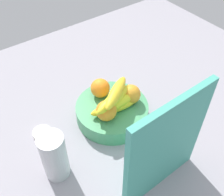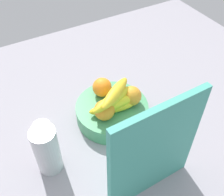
{
  "view_description": "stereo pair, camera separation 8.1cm",
  "coord_description": "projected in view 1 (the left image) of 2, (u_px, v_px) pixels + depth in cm",
  "views": [
    {
      "loc": [
        37.7,
        54.13,
        78.89
      ],
      "look_at": [
        -2.73,
        -1.51,
        10.27
      ],
      "focal_mm": 43.47,
      "sensor_mm": 36.0,
      "label": 1
    },
    {
      "loc": [
        30.9,
        58.49,
        78.89
      ],
      "look_at": [
        -2.73,
        -1.51,
        10.27
      ],
      "focal_mm": 43.47,
      "sensor_mm": 36.0,
      "label": 2
    }
  ],
  "objects": [
    {
      "name": "orange_front_right",
      "position": [
        106.0,
        111.0,
        0.93
      ],
      "size": [
        7.28,
        7.28,
        7.28
      ],
      "primitive_type": "sphere",
      "color": "orange",
      "rests_on": "fruit_bowl"
    },
    {
      "name": "thermos_tumbler",
      "position": [
        54.0,
        157.0,
        0.81
      ],
      "size": [
        7.86,
        7.86,
        17.82
      ],
      "primitive_type": "cylinder",
      "color": "#B6B9BC",
      "rests_on": "ground_plane"
    },
    {
      "name": "banana_bunch",
      "position": [
        115.0,
        101.0,
        0.94
      ],
      "size": [
        18.18,
        12.63,
        10.6
      ],
      "color": "yellow",
      "rests_on": "fruit_bowl"
    },
    {
      "name": "jar_lid",
      "position": [
        42.0,
        133.0,
        0.98
      ],
      "size": [
        6.69,
        6.69,
        1.74
      ],
      "primitive_type": "cylinder",
      "color": "white",
      "rests_on": "ground_plane"
    },
    {
      "name": "ground_plane",
      "position": [
        109.0,
        125.0,
        1.03
      ],
      "size": [
        180.0,
        140.0,
        3.0
      ],
      "primitive_type": "cube",
      "color": "gray"
    },
    {
      "name": "orange_front_left",
      "position": [
        100.0,
        88.0,
        1.01
      ],
      "size": [
        7.28,
        7.28,
        7.28
      ],
      "primitive_type": "sphere",
      "color": "orange",
      "rests_on": "fruit_bowl"
    },
    {
      "name": "orange_center",
      "position": [
        131.0,
        94.0,
        0.99
      ],
      "size": [
        7.28,
        7.28,
        7.28
      ],
      "primitive_type": "sphere",
      "color": "orange",
      "rests_on": "fruit_bowl"
    },
    {
      "name": "fruit_bowl",
      "position": [
        112.0,
        111.0,
        1.02
      ],
      "size": [
        27.0,
        27.0,
        6.27
      ],
      "primitive_type": "cylinder",
      "color": "#459763",
      "rests_on": "ground_plane"
    },
    {
      "name": "cutting_board",
      "position": [
        166.0,
        148.0,
        0.73
      ],
      "size": [
        28.04,
        2.54,
        36.0
      ],
      "primitive_type": "cube",
      "rotation": [
        0.0,
        0.0,
        0.03
      ],
      "color": "teal",
      "rests_on": "ground_plane"
    }
  ]
}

